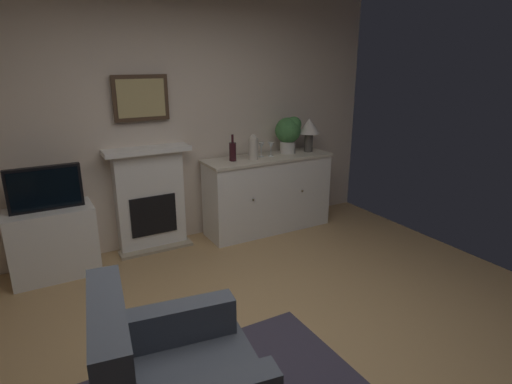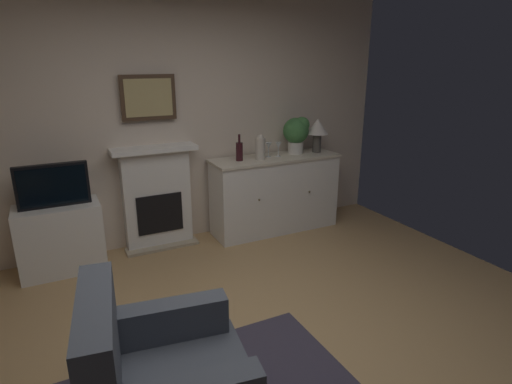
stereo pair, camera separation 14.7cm
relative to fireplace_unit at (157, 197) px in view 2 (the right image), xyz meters
The scene contains 13 objects.
ground_plane 2.26m from the fireplace_unit, 83.86° to the right, with size 5.21×4.65×0.10m, color tan.
wall_rear 0.97m from the fireplace_unit, 28.73° to the left, with size 5.21×0.06×2.96m, color beige.
fireplace_unit is the anchor object (origin of this frame).
framed_picture 1.04m from the fireplace_unit, 90.00° to the left, with size 0.55×0.04×0.45m.
sideboard_cabinet 1.36m from the fireplace_unit, ahead, with size 1.52×0.49×0.89m.
table_lamp 2.01m from the fireplace_unit, ahead, with size 0.26×0.26×0.40m.
wine_bottle 1.02m from the fireplace_unit, 10.36° to the right, with size 0.08×0.08×0.29m.
wine_glass_left 1.36m from the fireplace_unit, ahead, with size 0.07×0.07×0.16m.
wine_glass_center 1.46m from the fireplace_unit, ahead, with size 0.07×0.07×0.16m.
vase_decorative 1.24m from the fireplace_unit, 11.47° to the right, with size 0.11×0.11×0.28m.
tv_cabinet 1.01m from the fireplace_unit, behind, with size 0.75×0.42×0.66m.
tv_set 1.04m from the fireplace_unit, 169.23° to the right, with size 0.62×0.07×0.40m.
potted_plant_small 1.76m from the fireplace_unit, ahead, with size 0.30×0.30×0.43m.
Camera 2 is at (-1.20, -2.11, 1.95)m, focal length 29.51 mm.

